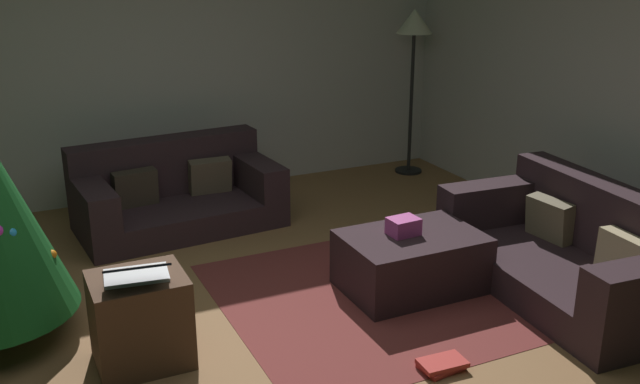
{
  "coord_description": "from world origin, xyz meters",
  "views": [
    {
      "loc": [
        -1.25,
        -3.46,
        2.25
      ],
      "look_at": [
        0.62,
        0.51,
        0.75
      ],
      "focal_mm": 39.97,
      "sensor_mm": 36.0,
      "label": 1
    }
  ],
  "objects_px": {
    "tv_remote": "(404,226)",
    "laptop": "(136,273)",
    "couch_left": "(175,194)",
    "couch_right": "(576,253)",
    "side_table": "(140,320)",
    "book_stack": "(442,365)",
    "corner_lamp": "(414,34)",
    "gift_box": "(403,226)",
    "ottoman": "(411,262)"
  },
  "relations": [
    {
      "from": "laptop",
      "to": "book_stack",
      "type": "relative_size",
      "value": 1.58
    },
    {
      "from": "couch_left",
      "to": "side_table",
      "type": "distance_m",
      "value": 2.18
    },
    {
      "from": "couch_left",
      "to": "book_stack",
      "type": "bearing_deg",
      "value": 100.77
    },
    {
      "from": "ottoman",
      "to": "couch_left",
      "type": "bearing_deg",
      "value": 121.45
    },
    {
      "from": "gift_box",
      "to": "side_table",
      "type": "distance_m",
      "value": 1.85
    },
    {
      "from": "tv_remote",
      "to": "laptop",
      "type": "xyz_separation_m",
      "value": [
        -1.92,
        -0.35,
        0.18
      ]
    },
    {
      "from": "gift_box",
      "to": "corner_lamp",
      "type": "bearing_deg",
      "value": 57.02
    },
    {
      "from": "couch_left",
      "to": "gift_box",
      "type": "relative_size",
      "value": 8.5
    },
    {
      "from": "tv_remote",
      "to": "book_stack",
      "type": "relative_size",
      "value": 0.59
    },
    {
      "from": "couch_left",
      "to": "couch_right",
      "type": "xyz_separation_m",
      "value": [
        2.17,
        -2.4,
        0.0
      ]
    },
    {
      "from": "tv_remote",
      "to": "side_table",
      "type": "relative_size",
      "value": 0.3
    },
    {
      "from": "gift_box",
      "to": "corner_lamp",
      "type": "distance_m",
      "value": 2.93
    },
    {
      "from": "ottoman",
      "to": "tv_remote",
      "type": "bearing_deg",
      "value": 81.83
    },
    {
      "from": "book_stack",
      "to": "corner_lamp",
      "type": "distance_m",
      "value": 4.03
    },
    {
      "from": "side_table",
      "to": "book_stack",
      "type": "xyz_separation_m",
      "value": [
        1.5,
        -0.8,
        -0.24
      ]
    },
    {
      "from": "book_stack",
      "to": "couch_right",
      "type": "bearing_deg",
      "value": 17.87
    },
    {
      "from": "couch_left",
      "to": "laptop",
      "type": "xyz_separation_m",
      "value": [
        -0.73,
        -2.11,
        0.32
      ]
    },
    {
      "from": "couch_left",
      "to": "couch_right",
      "type": "bearing_deg",
      "value": 127.58
    },
    {
      "from": "couch_left",
      "to": "tv_remote",
      "type": "bearing_deg",
      "value": 119.31
    },
    {
      "from": "tv_remote",
      "to": "corner_lamp",
      "type": "xyz_separation_m",
      "value": [
        1.43,
        2.21,
        1.03
      ]
    },
    {
      "from": "corner_lamp",
      "to": "side_table",
      "type": "bearing_deg",
      "value": -143.17
    },
    {
      "from": "couch_right",
      "to": "tv_remote",
      "type": "distance_m",
      "value": 1.18
    },
    {
      "from": "side_table",
      "to": "book_stack",
      "type": "relative_size",
      "value": 1.97
    },
    {
      "from": "couch_right",
      "to": "corner_lamp",
      "type": "height_order",
      "value": "corner_lamp"
    },
    {
      "from": "tv_remote",
      "to": "side_table",
      "type": "bearing_deg",
      "value": 168.72
    },
    {
      "from": "ottoman",
      "to": "laptop",
      "type": "xyz_separation_m",
      "value": [
        -1.9,
        -0.21,
        0.39
      ]
    },
    {
      "from": "tv_remote",
      "to": "side_table",
      "type": "distance_m",
      "value": 1.93
    },
    {
      "from": "gift_box",
      "to": "laptop",
      "type": "relative_size",
      "value": 0.47
    },
    {
      "from": "couch_right",
      "to": "tv_remote",
      "type": "xyz_separation_m",
      "value": [
        -0.99,
        0.64,
        0.14
      ]
    },
    {
      "from": "couch_right",
      "to": "gift_box",
      "type": "xyz_separation_m",
      "value": [
        -1.06,
        0.53,
        0.18
      ]
    },
    {
      "from": "book_stack",
      "to": "laptop",
      "type": "bearing_deg",
      "value": 154.01
    },
    {
      "from": "book_stack",
      "to": "couch_left",
      "type": "bearing_deg",
      "value": 105.34
    },
    {
      "from": "ottoman",
      "to": "book_stack",
      "type": "height_order",
      "value": "ottoman"
    },
    {
      "from": "gift_box",
      "to": "ottoman",
      "type": "bearing_deg",
      "value": -33.83
    },
    {
      "from": "tv_remote",
      "to": "corner_lamp",
      "type": "relative_size",
      "value": 0.09
    },
    {
      "from": "couch_left",
      "to": "laptop",
      "type": "distance_m",
      "value": 2.26
    },
    {
      "from": "corner_lamp",
      "to": "ottoman",
      "type": "bearing_deg",
      "value": -121.66
    },
    {
      "from": "ottoman",
      "to": "corner_lamp",
      "type": "xyz_separation_m",
      "value": [
        1.45,
        2.35,
        1.24
      ]
    },
    {
      "from": "couch_right",
      "to": "tv_remote",
      "type": "height_order",
      "value": "couch_right"
    },
    {
      "from": "couch_left",
      "to": "laptop",
      "type": "bearing_deg",
      "value": 66.37
    },
    {
      "from": "side_table",
      "to": "tv_remote",
      "type": "bearing_deg",
      "value": 8.59
    },
    {
      "from": "couch_right",
      "to": "ottoman",
      "type": "distance_m",
      "value": 1.13
    },
    {
      "from": "corner_lamp",
      "to": "gift_box",
      "type": "bearing_deg",
      "value": -122.98
    },
    {
      "from": "couch_right",
      "to": "ottoman",
      "type": "height_order",
      "value": "couch_right"
    },
    {
      "from": "couch_right",
      "to": "gift_box",
      "type": "relative_size",
      "value": 9.28
    },
    {
      "from": "tv_remote",
      "to": "laptop",
      "type": "height_order",
      "value": "laptop"
    },
    {
      "from": "couch_left",
      "to": "couch_right",
      "type": "distance_m",
      "value": 3.24
    },
    {
      "from": "tv_remote",
      "to": "corner_lamp",
      "type": "distance_m",
      "value": 2.83
    },
    {
      "from": "couch_right",
      "to": "book_stack",
      "type": "distance_m",
      "value": 1.48
    },
    {
      "from": "couch_left",
      "to": "couch_right",
      "type": "relative_size",
      "value": 0.92
    }
  ]
}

